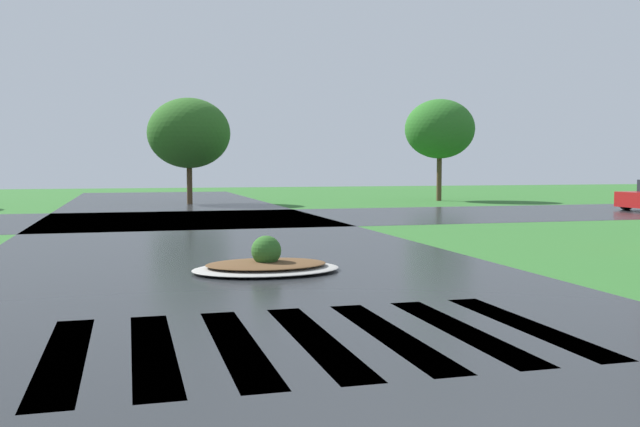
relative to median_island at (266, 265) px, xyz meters
The scene contains 5 objects.
asphalt_roadway 0.73m from the median_island, 126.87° to the left, with size 10.27×80.00×0.01m, color #232628.
asphalt_cross_road 13.49m from the median_island, 91.83° to the left, with size 90.00×9.24×0.01m, color #232628.
crosswalk_stripes 5.19m from the median_island, 94.76° to the right, with size 5.85×3.49×0.01m.
median_island is the anchor object (origin of this frame).
background_treeline 24.59m from the median_island, 102.81° to the left, with size 44.10×4.46×5.66m.
Camera 1 is at (-2.03, -3.38, 1.98)m, focal length 39.57 mm.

